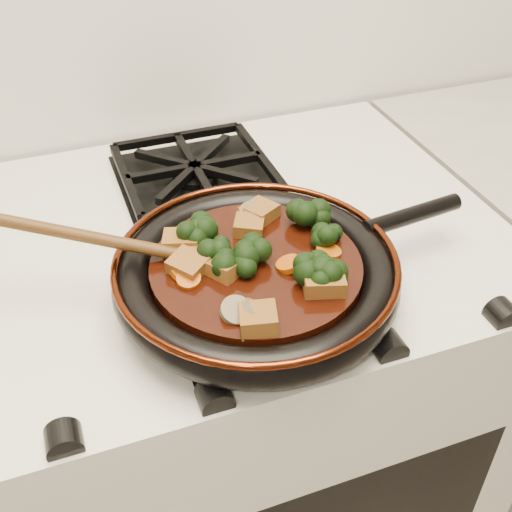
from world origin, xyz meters
name	(u,v)px	position (x,y,z in m)	size (l,w,h in m)	color
stove	(231,430)	(0.00, 1.69, 0.45)	(0.76, 0.60, 0.90)	silver
burner_grate_front	(259,284)	(0.00, 1.55, 0.91)	(0.23, 0.23, 0.03)	black
burner_grate_back	(195,172)	(0.00, 1.83, 0.91)	(0.23, 0.23, 0.03)	black
skillet	(258,273)	(-0.01, 1.54, 0.94)	(0.46, 0.33, 0.05)	black
braising_sauce	(256,270)	(-0.01, 1.54, 0.95)	(0.24, 0.24, 0.02)	black
tofu_cube_0	(188,266)	(-0.09, 1.55, 0.97)	(0.04, 0.04, 0.02)	brown
tofu_cube_1	(323,282)	(0.04, 1.47, 0.97)	(0.04, 0.04, 0.02)	brown
tofu_cube_2	(259,319)	(-0.04, 1.44, 0.97)	(0.04, 0.04, 0.02)	brown
tofu_cube_3	(225,267)	(-0.05, 1.53, 0.97)	(0.04, 0.04, 0.02)	brown
tofu_cube_4	(249,227)	(0.00, 1.60, 0.97)	(0.04, 0.03, 0.02)	brown
tofu_cube_5	(181,243)	(-0.08, 1.59, 0.97)	(0.04, 0.04, 0.02)	brown
tofu_cube_6	(193,248)	(-0.07, 1.58, 0.97)	(0.04, 0.04, 0.02)	brown
tofu_cube_7	(260,212)	(0.03, 1.62, 0.97)	(0.04, 0.04, 0.02)	brown
tofu_cube_8	(256,213)	(0.02, 1.62, 0.97)	(0.03, 0.03, 0.02)	brown
broccoli_floret_0	(308,215)	(0.08, 1.59, 0.97)	(0.06, 0.06, 0.05)	black
broccoli_floret_1	(327,276)	(0.05, 1.48, 0.97)	(0.06, 0.06, 0.05)	black
broccoli_floret_2	(316,279)	(0.04, 1.48, 0.97)	(0.06, 0.06, 0.05)	black
broccoli_floret_3	(330,239)	(0.09, 1.54, 0.97)	(0.05, 0.05, 0.05)	black
broccoli_floret_4	(234,266)	(-0.04, 1.53, 0.97)	(0.06, 0.06, 0.05)	black
broccoli_floret_5	(312,274)	(0.04, 1.48, 0.97)	(0.06, 0.06, 0.06)	black
broccoli_floret_6	(195,236)	(-0.06, 1.59, 0.97)	(0.06, 0.06, 0.06)	black
broccoli_floret_7	(248,253)	(-0.02, 1.54, 0.97)	(0.06, 0.06, 0.05)	black
broccoli_floret_8	(217,253)	(-0.05, 1.56, 0.97)	(0.06, 0.06, 0.05)	black
carrot_coin_0	(328,252)	(0.08, 1.52, 0.96)	(0.03, 0.03, 0.01)	#AD4604
carrot_coin_1	(325,284)	(0.05, 1.47, 0.96)	(0.03, 0.03, 0.01)	#AD4604
carrot_coin_2	(183,272)	(-0.09, 1.55, 0.96)	(0.03, 0.03, 0.01)	#AD4604
carrot_coin_3	(289,264)	(0.02, 1.52, 0.96)	(0.03, 0.03, 0.01)	#AD4604
carrot_coin_4	(189,279)	(-0.09, 1.53, 0.96)	(0.03, 0.03, 0.01)	#AD4604
mushroom_slice_0	(236,311)	(-0.06, 1.46, 0.97)	(0.03, 0.03, 0.01)	brown
mushroom_slice_1	(252,215)	(0.02, 1.62, 0.97)	(0.04, 0.04, 0.01)	brown
mushroom_slice_2	(204,227)	(-0.05, 1.62, 0.97)	(0.04, 0.04, 0.01)	brown
mushroom_slice_3	(256,312)	(-0.04, 1.45, 0.97)	(0.04, 0.04, 0.01)	brown
wooden_spoon	(122,243)	(-0.15, 1.60, 0.98)	(0.16, 0.09, 0.27)	#4C2E10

